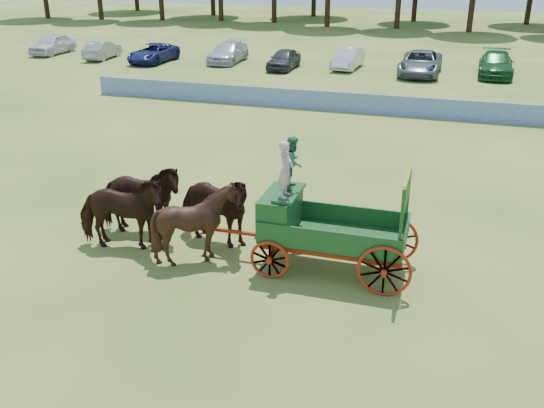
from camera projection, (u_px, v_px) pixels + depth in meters
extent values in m
plane|color=#A19649|center=(192.00, 261.00, 17.10)|extent=(160.00, 160.00, 0.00)
imported|color=#321A0E|center=(121.00, 213.00, 17.36)|extent=(2.89, 1.78, 2.27)
imported|color=#321A0E|center=(140.00, 199.00, 18.33)|extent=(2.89, 1.80, 2.27)
imported|color=#321A0E|center=(198.00, 223.00, 16.71)|extent=(2.34, 2.16, 2.27)
imported|color=#321A0E|center=(213.00, 208.00, 17.68)|extent=(2.89, 1.79, 2.27)
cube|color=#A72D10|center=(280.00, 243.00, 16.81)|extent=(0.12, 2.00, 0.12)
cube|color=#A72D10|center=(389.00, 258.00, 16.00)|extent=(0.12, 2.00, 0.12)
cube|color=#A72D10|center=(329.00, 255.00, 15.87)|extent=(3.80, 0.10, 0.12)
cube|color=#A72D10|center=(337.00, 238.00, 16.84)|extent=(3.80, 0.10, 0.12)
cube|color=#A72D10|center=(249.00, 234.00, 16.99)|extent=(2.80, 0.09, 0.09)
cube|color=#18481F|center=(333.00, 237.00, 16.25)|extent=(3.80, 1.80, 0.10)
cube|color=#18481F|center=(327.00, 241.00, 15.35)|extent=(3.80, 0.06, 0.55)
cube|color=#18481F|center=(340.00, 214.00, 16.90)|extent=(3.80, 0.06, 0.55)
cube|color=#18481F|center=(405.00, 236.00, 15.62)|extent=(0.06, 1.80, 0.55)
cube|color=#18481F|center=(280.00, 211.00, 16.44)|extent=(0.85, 1.70, 1.05)
cube|color=#18481F|center=(289.00, 193.00, 16.15)|extent=(0.55, 1.50, 0.08)
cube|color=#18481F|center=(267.00, 217.00, 16.62)|extent=(0.10, 1.60, 0.65)
cube|color=#18481F|center=(273.00, 227.00, 16.69)|extent=(0.55, 1.60, 0.06)
cube|color=#18481F|center=(401.00, 225.00, 14.68)|extent=(0.08, 0.08, 1.80)
cube|color=#18481F|center=(407.00, 201.00, 16.09)|extent=(0.08, 0.08, 1.80)
cube|color=#18481F|center=(406.00, 190.00, 15.15)|extent=(0.07, 1.75, 0.75)
cube|color=gold|center=(408.00, 175.00, 15.00)|extent=(0.08, 1.80, 0.09)
cube|color=gold|center=(405.00, 190.00, 15.17)|extent=(0.02, 1.30, 0.12)
torus|color=#A72D10|center=(270.00, 260.00, 15.99)|extent=(1.09, 0.09, 1.09)
torus|color=#A72D10|center=(289.00, 230.00, 17.66)|extent=(1.09, 0.09, 1.09)
torus|color=#A72D10|center=(384.00, 271.00, 15.12)|extent=(1.39, 0.09, 1.39)
torus|color=#A72D10|center=(393.00, 239.00, 16.79)|extent=(1.39, 0.09, 1.39)
imported|color=#CA9AAC|center=(286.00, 169.00, 15.53)|extent=(0.36, 0.55, 1.50)
imported|color=#26673F|center=(293.00, 162.00, 16.16)|extent=(0.54, 0.69, 1.43)
cube|color=#1C4298|center=(310.00, 100.00, 33.01)|extent=(26.00, 0.08, 1.05)
imported|color=silver|center=(53.00, 44.00, 50.30)|extent=(1.95, 4.78, 1.62)
imported|color=gray|center=(102.00, 50.00, 48.09)|extent=(1.79, 4.32, 1.39)
imported|color=navy|center=(153.00, 53.00, 46.62)|extent=(2.56, 5.15, 1.40)
imported|color=silver|center=(228.00, 52.00, 46.67)|extent=(2.22, 5.24, 1.51)
imported|color=#333338|center=(284.00, 59.00, 43.95)|extent=(1.81, 4.27, 1.44)
imported|color=silver|center=(348.00, 58.00, 44.16)|extent=(1.88, 4.57, 1.47)
imported|color=slate|center=(420.00, 63.00, 41.91)|extent=(2.76, 5.91, 1.64)
imported|color=#144C1E|center=(496.00, 64.00, 41.53)|extent=(2.38, 5.60, 1.61)
cylinder|color=#382314|center=(46.00, 0.00, 75.78)|extent=(0.60, 0.60, 4.44)
cylinder|color=#382314|center=(161.00, 1.00, 73.72)|extent=(0.60, 0.60, 4.51)
cylinder|color=#382314|center=(328.00, 1.00, 67.23)|extent=(0.60, 0.60, 5.59)
cylinder|color=#382314|center=(398.00, 4.00, 65.71)|extent=(0.60, 0.60, 5.19)
cylinder|color=#382314|center=(472.00, 5.00, 62.78)|extent=(0.60, 0.60, 5.52)
cylinder|color=#382314|center=(529.00, 4.00, 69.43)|extent=(0.60, 0.60, 4.58)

